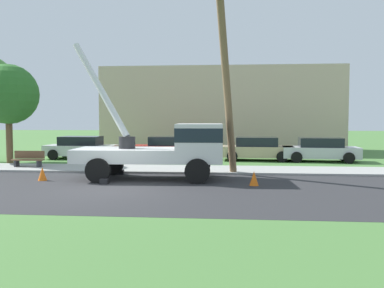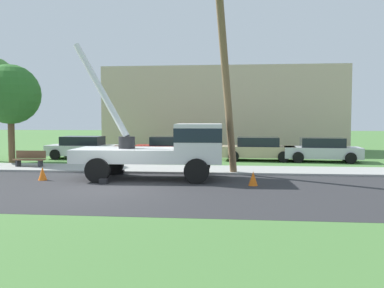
{
  "view_description": "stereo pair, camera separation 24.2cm",
  "coord_description": "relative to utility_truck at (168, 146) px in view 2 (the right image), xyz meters",
  "views": [
    {
      "loc": [
        4.29,
        -14.84,
        2.59
      ],
      "look_at": [
        2.61,
        3.99,
        1.42
      ],
      "focal_mm": 39.19,
      "sensor_mm": 36.0,
      "label": 1
    },
    {
      "loc": [
        4.53,
        -14.82,
        2.59
      ],
      "look_at": [
        2.61,
        3.99,
        1.42
      ],
      "focal_mm": 39.19,
      "sensor_mm": 36.0,
      "label": 2
    }
  ],
  "objects": [
    {
      "name": "lowrise_building_backdrop",
      "position": [
        1.91,
        15.85,
        1.79
      ],
      "size": [
        18.0,
        6.0,
        6.4
      ],
      "primitive_type": "cube",
      "color": "#C6B293",
      "rests_on": "ground"
    },
    {
      "name": "road_asphalt",
      "position": [
        -1.74,
        -2.66,
        -1.4
      ],
      "size": [
        80.0,
        8.43,
        0.01
      ],
      "primitive_type": "cube",
      "color": "#2B2B2D",
      "rests_on": "ground"
    },
    {
      "name": "roadside_tree_near",
      "position": [
        -9.78,
        5.0,
        2.49
      ],
      "size": [
        3.35,
        3.35,
        5.6
      ],
      "color": "brown",
      "rests_on": "ground"
    },
    {
      "name": "parked_sedan_tan",
      "position": [
        4.21,
        8.25,
        -0.7
      ],
      "size": [
        4.47,
        2.13,
        1.42
      ],
      "color": "tan",
      "rests_on": "ground"
    },
    {
      "name": "parked_sedan_white",
      "position": [
        -6.85,
        8.3,
        -0.7
      ],
      "size": [
        4.42,
        2.04,
        1.42
      ],
      "color": "silver",
      "rests_on": "ground"
    },
    {
      "name": "traffic_cone_behind",
      "position": [
        -5.17,
        -0.9,
        -1.13
      ],
      "size": [
        0.36,
        0.36,
        0.56
      ],
      "primitive_type": "cone",
      "color": "orange",
      "rests_on": "ground"
    },
    {
      "name": "traffic_cone_ahead",
      "position": [
        3.5,
        -1.43,
        -1.13
      ],
      "size": [
        0.36,
        0.36,
        0.56
      ],
      "primitive_type": "cone",
      "color": "orange",
      "rests_on": "ground"
    },
    {
      "name": "parked_sedan_red",
      "position": [
        -1.26,
        8.67,
        -0.7
      ],
      "size": [
        4.51,
        2.21,
        1.42
      ],
      "color": "#B21E1E",
      "rests_on": "ground"
    },
    {
      "name": "leaning_utility_pole",
      "position": [
        2.39,
        0.53,
        3.02
      ],
      "size": [
        1.11,
        3.46,
        8.65
      ],
      "color": "brown",
      "rests_on": "ground"
    },
    {
      "name": "utility_truck",
      "position": [
        0.0,
        0.0,
        0.0
      ],
      "size": [
        6.85,
        3.21,
        5.98
      ],
      "color": "silver",
      "rests_on": "ground"
    },
    {
      "name": "parked_sedan_silver",
      "position": [
        7.95,
        7.89,
        -0.7
      ],
      "size": [
        4.51,
        2.21,
        1.42
      ],
      "color": "#B7B7BF",
      "rests_on": "ground"
    },
    {
      "name": "park_bench",
      "position": [
        -7.74,
        3.07,
        -0.95
      ],
      "size": [
        1.6,
        0.45,
        0.9
      ],
      "color": "brown",
      "rests_on": "ground"
    },
    {
      "name": "sidewalk_strip",
      "position": [
        -1.74,
        3.0,
        -1.36
      ],
      "size": [
        80.0,
        2.91,
        0.1
      ],
      "primitive_type": "cube",
      "color": "#9E9E99",
      "rests_on": "ground"
    },
    {
      "name": "ground_plane",
      "position": [
        -1.74,
        9.34,
        -1.41
      ],
      "size": [
        120.0,
        120.0,
        0.0
      ],
      "primitive_type": "plane",
      "color": "#477538"
    }
  ]
}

